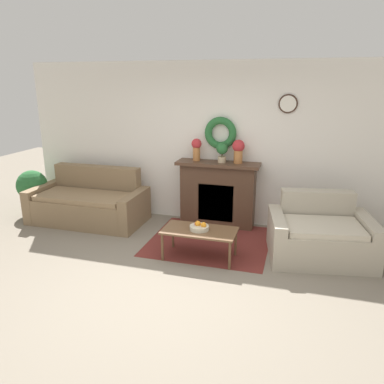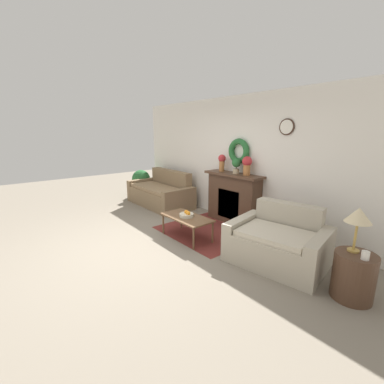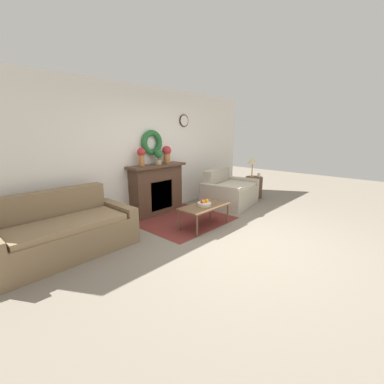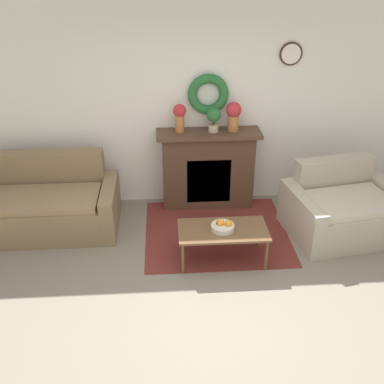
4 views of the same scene
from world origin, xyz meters
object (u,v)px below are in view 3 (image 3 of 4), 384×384
mug (259,175)px  vase_on_mantel_right (167,153)px  fireplace (157,189)px  table_lamp (253,161)px  vase_on_mantel_left (141,156)px  potted_plant_on_mantel (158,155)px  fruit_bowl (204,204)px  loveseat_right (229,192)px  side_table_by_loveseat (254,187)px  coffee_table (204,208)px  couch_left (64,232)px

mug → vase_on_mantel_right: vase_on_mantel_right is taller
fireplace → table_lamp: 2.82m
vase_on_mantel_left → vase_on_mantel_right: vase_on_mantel_right is taller
vase_on_mantel_left → potted_plant_on_mantel: vase_on_mantel_left is taller
table_lamp → fruit_bowl: bearing=-169.7°
fruit_bowl → vase_on_mantel_right: 1.60m
fireplace → fruit_bowl: 1.33m
loveseat_right → vase_on_mantel_right: (-1.31, 0.81, 1.00)m
side_table_by_loveseat → potted_plant_on_mantel: 2.96m
side_table_by_loveseat → potted_plant_on_mantel: potted_plant_on_mantel is taller
coffee_table → mug: (2.77, 0.34, 0.24)m
fireplace → coffee_table: fireplace is taller
loveseat_right → table_lamp: size_ratio=2.80×
couch_left → fruit_bowl: (2.24, -0.87, 0.14)m
fireplace → vase_on_mantel_left: (-0.38, 0.01, 0.76)m
coffee_table → fruit_bowl: (-0.00, -0.00, 0.08)m
couch_left → vase_on_mantel_left: bearing=14.0°
loveseat_right → fireplace: bearing=143.8°
couch_left → vase_on_mantel_left: (1.82, 0.46, 0.99)m
coffee_table → fireplace: bearing=91.9°
mug → couch_left: bearing=174.0°
couch_left → mug: size_ratio=19.84×
vase_on_mantel_right → side_table_by_loveseat: bearing=-20.8°
fruit_bowl → potted_plant_on_mantel: size_ratio=0.82×
vase_on_mantel_left → potted_plant_on_mantel: (0.44, -0.02, -0.02)m
side_table_by_loveseat → fruit_bowl: bearing=-170.9°
mug → loveseat_right: bearing=171.8°
side_table_by_loveseat → table_lamp: table_lamp is taller
loveseat_right → fruit_bowl: 1.68m
side_table_by_loveseat → mug: mug is taller
side_table_by_loveseat → vase_on_mantel_left: size_ratio=1.55×
fruit_bowl → vase_on_mantel_left: vase_on_mantel_left is taller
couch_left → mug: (5.01, -0.52, 0.30)m
couch_left → loveseat_right: couch_left is taller
vase_on_mantel_right → potted_plant_on_mantel: size_ratio=1.18×
vase_on_mantel_left → potted_plant_on_mantel: size_ratio=1.15×
side_table_by_loveseat → potted_plant_on_mantel: size_ratio=1.78×
fireplace → mug: (2.81, -0.98, 0.07)m
table_lamp → potted_plant_on_mantel: (-2.59, 0.84, 0.28)m
fireplace → table_lamp: size_ratio=2.54×
coffee_table → table_lamp: 2.72m
side_table_by_loveseat → couch_left: bearing=174.9°
potted_plant_on_mantel → side_table_by_loveseat: bearing=-18.5°
fireplace → side_table_by_loveseat: bearing=-18.4°
coffee_table → potted_plant_on_mantel: (0.02, 1.31, 0.91)m
fruit_bowl → potted_plant_on_mantel: potted_plant_on_mantel is taller
fireplace → potted_plant_on_mantel: (0.06, -0.01, 0.73)m
fruit_bowl → table_lamp: bearing=10.3°
mug → potted_plant_on_mantel: (-2.75, 0.96, 0.66)m
vase_on_mantel_left → potted_plant_on_mantel: 0.44m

